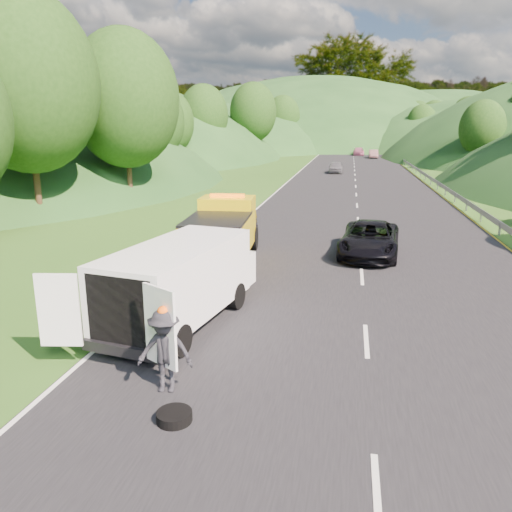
% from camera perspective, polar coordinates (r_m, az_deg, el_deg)
% --- Properties ---
extents(ground, '(320.00, 320.00, 0.00)m').
position_cam_1_polar(ground, '(15.96, 1.41, -5.99)').
color(ground, '#38661E').
rests_on(ground, ground).
extents(road_surface, '(14.00, 200.00, 0.02)m').
position_cam_1_polar(road_surface, '(55.04, 11.28, 8.52)').
color(road_surface, black).
rests_on(road_surface, ground).
extents(guardrail, '(0.06, 140.00, 1.52)m').
position_cam_1_polar(guardrail, '(67.96, 17.44, 9.24)').
color(guardrail, gray).
rests_on(guardrail, ground).
extents(tree_line_left, '(14.00, 140.00, 14.00)m').
position_cam_1_polar(tree_line_left, '(77.94, -5.49, 10.45)').
color(tree_line_left, '#284D16').
rests_on(tree_line_left, ground).
extents(tree_line_right, '(14.00, 140.00, 14.00)m').
position_cam_1_polar(tree_line_right, '(77.76, 26.25, 9.02)').
color(tree_line_right, '#284D16').
rests_on(tree_line_right, ground).
extents(hills_backdrop, '(201.00, 288.60, 44.00)m').
position_cam_1_polar(hills_backdrop, '(149.62, 12.39, 12.16)').
color(hills_backdrop, '#2D5B23').
rests_on(hills_backdrop, ground).
extents(tow_truck, '(2.79, 6.50, 2.73)m').
position_cam_1_polar(tow_truck, '(21.21, -3.78, 2.95)').
color(tow_truck, black).
rests_on(tow_truck, ground).
extents(white_van, '(4.10, 7.19, 2.41)m').
position_cam_1_polar(white_van, '(14.45, -8.57, -2.68)').
color(white_van, black).
rests_on(white_van, ground).
extents(woman, '(0.63, 0.75, 1.77)m').
position_cam_1_polar(woman, '(17.17, -9.94, -4.70)').
color(woman, silver).
rests_on(woman, ground).
extents(child, '(0.60, 0.54, 0.99)m').
position_cam_1_polar(child, '(15.58, -9.06, -6.71)').
color(child, '#C6BD69').
rests_on(child, ground).
extents(worker, '(1.28, 0.83, 1.86)m').
position_cam_1_polar(worker, '(11.48, -10.16, -14.95)').
color(worker, black).
rests_on(worker, ground).
extents(suitcase, '(0.38, 0.30, 0.54)m').
position_cam_1_polar(suitcase, '(17.11, -12.60, -3.96)').
color(suitcase, '#54523F').
rests_on(suitcase, ground).
extents(spare_tire, '(0.71, 0.71, 0.20)m').
position_cam_1_polar(spare_tire, '(10.43, -9.29, -18.20)').
color(spare_tire, black).
rests_on(spare_tire, ground).
extents(passing_suv, '(2.95, 5.54, 1.48)m').
position_cam_1_polar(passing_suv, '(22.90, 12.75, 0.06)').
color(passing_suv, black).
rests_on(passing_suv, ground).
extents(dist_car_a, '(1.67, 4.14, 1.41)m').
position_cam_1_polar(dist_car_a, '(62.83, 9.11, 9.33)').
color(dist_car_a, '#525156').
rests_on(dist_car_a, ground).
extents(dist_car_b, '(1.57, 4.50, 1.48)m').
position_cam_1_polar(dist_car_b, '(93.77, 13.25, 10.83)').
color(dist_car_b, brown).
rests_on(dist_car_b, ground).
extents(dist_car_c, '(2.06, 5.06, 1.47)m').
position_cam_1_polar(dist_car_c, '(101.68, 11.63, 11.19)').
color(dist_car_c, '#A3516F').
rests_on(dist_car_c, ground).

